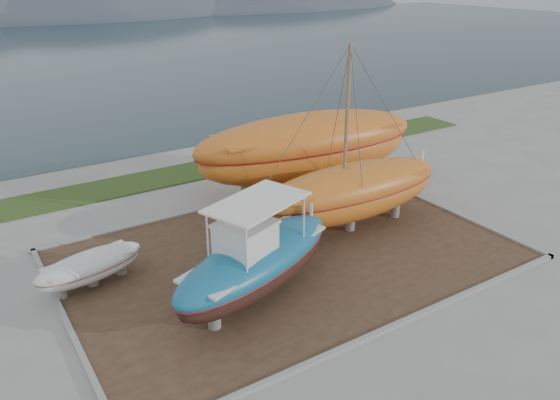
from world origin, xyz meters
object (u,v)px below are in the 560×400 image
orange_sailboat (354,143)px  blue_caique (256,251)px  orange_bare_hull (308,154)px  white_dinghy (91,270)px

orange_sailboat → blue_caique: bearing=-157.7°
orange_bare_hull → blue_caique: bearing=-130.0°
blue_caique → white_dinghy: bearing=119.0°
blue_caique → orange_bare_hull: orange_bare_hull is taller
blue_caique → orange_bare_hull: size_ratio=0.62×
white_dinghy → orange_sailboat: 11.95m
blue_caique → orange_sailboat: 7.26m
blue_caique → orange_sailboat: (6.42, 2.49, 2.29)m
white_dinghy → orange_sailboat: bearing=-20.4°
orange_bare_hull → orange_sailboat: bearing=-96.7°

